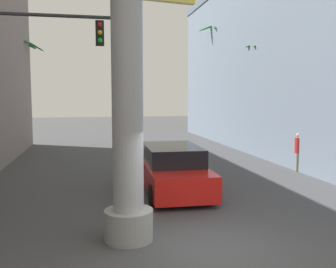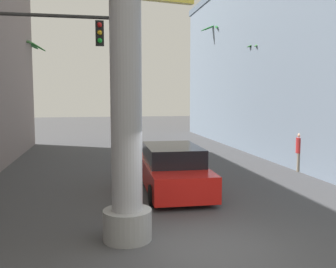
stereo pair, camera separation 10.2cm
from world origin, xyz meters
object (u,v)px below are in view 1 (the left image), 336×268
at_px(neon_sign_pole, 127,4).
at_px(car_lead, 172,169).
at_px(palm_tree_far_right, 217,71).
at_px(pedestrian_far_left, 13,138).
at_px(pedestrian_mid_right, 298,149).
at_px(palm_tree_far_left, 21,73).
at_px(palm_tree_mid_right, 267,78).

xyz_separation_m(neon_sign_pole, car_lead, (1.93, 4.32, -4.51)).
bearing_deg(neon_sign_pole, palm_tree_far_right, 65.60).
distance_m(palm_tree_far_right, pedestrian_far_left, 15.22).
xyz_separation_m(pedestrian_far_left, pedestrian_mid_right, (13.03, -6.61, -0.02)).
relative_size(neon_sign_pole, pedestrian_mid_right, 6.46).
relative_size(car_lead, pedestrian_far_left, 3.03).
bearing_deg(palm_tree_far_right, palm_tree_far_left, -174.77).
bearing_deg(pedestrian_far_left, palm_tree_far_left, 92.65).
bearing_deg(pedestrian_far_left, palm_tree_mid_right, -6.76).
bearing_deg(palm_tree_far_right, pedestrian_far_left, -157.07).
bearing_deg(pedestrian_mid_right, palm_tree_mid_right, 80.05).
distance_m(neon_sign_pole, pedestrian_mid_right, 11.16).
relative_size(palm_tree_far_left, palm_tree_mid_right, 1.08).
relative_size(palm_tree_far_right, pedestrian_far_left, 5.05).
xyz_separation_m(palm_tree_far_right, pedestrian_mid_right, (-0.46, -12.31, -4.18)).
xyz_separation_m(neon_sign_pole, palm_tree_far_right, (8.51, 18.76, -0.09)).
relative_size(palm_tree_far_right, palm_tree_far_left, 1.24).
bearing_deg(pedestrian_mid_right, pedestrian_far_left, 153.11).
distance_m(car_lead, palm_tree_far_right, 16.47).
xyz_separation_m(palm_tree_far_left, pedestrian_mid_right, (13.24, -11.06, -3.81)).
height_order(car_lead, palm_tree_far_left, palm_tree_far_left).
height_order(neon_sign_pole, palm_tree_far_right, neon_sign_pole).
relative_size(palm_tree_mid_right, pedestrian_far_left, 3.79).
relative_size(car_lead, palm_tree_far_left, 0.74).
bearing_deg(pedestrian_far_left, neon_sign_pole, -69.12).
distance_m(palm_tree_far_left, pedestrian_far_left, 5.85).
bearing_deg(palm_tree_mid_right, car_lead, -134.63).
relative_size(neon_sign_pole, car_lead, 2.10).
xyz_separation_m(palm_tree_far_left, pedestrian_far_left, (0.21, -4.45, -3.79)).
height_order(palm_tree_far_right, pedestrian_far_left, palm_tree_far_right).
xyz_separation_m(car_lead, palm_tree_far_left, (-7.12, 13.18, 4.06)).
bearing_deg(car_lead, neon_sign_pole, -114.11).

